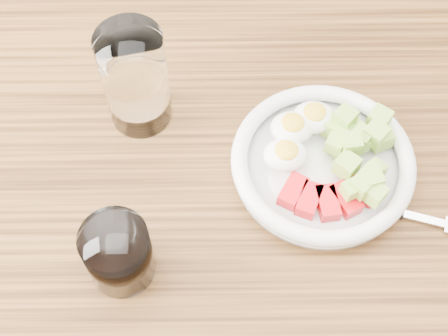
{
  "coord_description": "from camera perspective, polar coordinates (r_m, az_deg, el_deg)",
  "views": [
    {
      "loc": [
        -0.01,
        -0.39,
        1.49
      ],
      "look_at": [
        -0.01,
        0.01,
        0.8
      ],
      "focal_mm": 50.0,
      "sensor_mm": 36.0,
      "label": 1
    }
  ],
  "objects": [
    {
      "name": "fork",
      "position": [
        0.82,
        14.65,
        -3.71
      ],
      "size": [
        0.2,
        0.07,
        0.01
      ],
      "color": "black",
      "rests_on": "dining_table"
    },
    {
      "name": "water_glass",
      "position": [
        0.83,
        -8.12,
        8.05
      ],
      "size": [
        0.09,
        0.09,
        0.15
      ],
      "primitive_type": "cylinder",
      "color": "white",
      "rests_on": "dining_table"
    },
    {
      "name": "coffee_glass",
      "position": [
        0.74,
        -9.62,
        -7.74
      ],
      "size": [
        0.08,
        0.08,
        0.09
      ],
      "color": "white",
      "rests_on": "dining_table"
    },
    {
      "name": "bowl",
      "position": [
        0.82,
        9.09,
        0.78
      ],
      "size": [
        0.24,
        0.24,
        0.06
      ],
      "color": "white",
      "rests_on": "dining_table"
    },
    {
      "name": "dining_table",
      "position": [
        0.91,
        0.64,
        -4.64
      ],
      "size": [
        1.5,
        0.9,
        0.77
      ],
      "color": "brown",
      "rests_on": "ground"
    }
  ]
}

